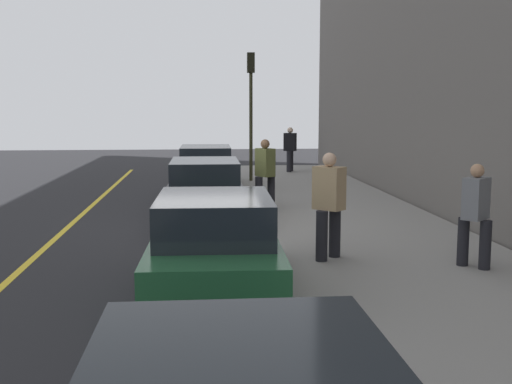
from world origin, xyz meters
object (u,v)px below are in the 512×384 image
Objects in this scene: pedestrian_black_coat at (290,148)px; traffic_light_pole at (251,95)px; parked_car_black at (205,190)px; parked_car_green at (215,246)px; pedestrian_tan_coat at (329,203)px; pedestrian_olive_coat at (265,172)px; pedestrian_grey_coat at (475,213)px; parked_car_silver at (206,169)px.

pedestrian_black_coat is 0.40× the size of traffic_light_pole.
traffic_light_pole is at bearing -13.08° from parked_car_black.
pedestrian_black_coat is (16.76, -3.47, 0.36)m from parked_car_green.
pedestrian_black_coat is at bearing -5.52° from pedestrian_tan_coat.
parked_car_black is at bearing 23.82° from pedestrian_tan_coat.
pedestrian_grey_coat is at bearing -156.38° from pedestrian_olive_coat.
parked_car_black is 2.51× the size of pedestrian_black_coat.
parked_car_silver is (11.90, 0.03, 0.00)m from parked_car_green.
pedestrian_grey_coat is at bearing -158.94° from parked_car_silver.
pedestrian_grey_coat is 13.31m from traffic_light_pole.
parked_car_green is 2.36× the size of pedestrian_olive_coat.
parked_car_green is 0.93× the size of parked_car_black.
parked_car_black is 5.20m from pedestrian_tan_coat.
parked_car_silver is at bearing 0.15° from parked_car_green.
parked_car_green is at bearing 168.41° from pedestrian_olive_coat.
pedestrian_grey_coat is (-0.79, -2.26, -0.07)m from pedestrian_tan_coat.
parked_car_black is 1.81m from pedestrian_olive_coat.
traffic_light_pole is (-3.13, 1.86, 2.09)m from pedestrian_black_coat.
parked_car_green is at bearing 100.00° from pedestrian_grey_coat.
parked_car_green is at bearing 127.67° from pedestrian_tan_coat.
pedestrian_olive_coat is at bearing 5.45° from pedestrian_tan_coat.
parked_car_green is at bearing -179.12° from parked_car_black.
traffic_light_pole reaches higher than pedestrian_grey_coat.
pedestrian_olive_coat reaches higher than parked_car_black.
parked_car_green is 2.34× the size of pedestrian_black_coat.
parked_car_silver is at bearing 144.19° from pedestrian_black_coat.
traffic_light_pole reaches higher than pedestrian_black_coat.
pedestrian_olive_coat is at bearing -162.53° from parked_car_silver.
pedestrian_olive_coat is 1.05× the size of pedestrian_grey_coat.
pedestrian_olive_coat is 0.40× the size of traffic_light_pole.
parked_car_silver is at bearing 21.06° from pedestrian_grey_coat.
pedestrian_tan_coat is at bearing -174.55° from pedestrian_olive_coat.
pedestrian_grey_coat reaches higher than parked_car_black.
parked_car_green and parked_car_black have the same top height.
parked_car_black is 5.61m from parked_car_silver.
pedestrian_grey_coat is at bearing -80.00° from parked_car_green.
parked_car_silver is at bearing 136.38° from traffic_light_pole.
pedestrian_tan_coat is at bearing -52.33° from parked_car_green.
parked_car_green is at bearing 168.30° from pedestrian_black_coat.
pedestrian_tan_coat is at bearing -178.14° from traffic_light_pole.
pedestrian_grey_coat is at bearing -168.35° from traffic_light_pole.
parked_car_green is 11.90m from parked_car_silver.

